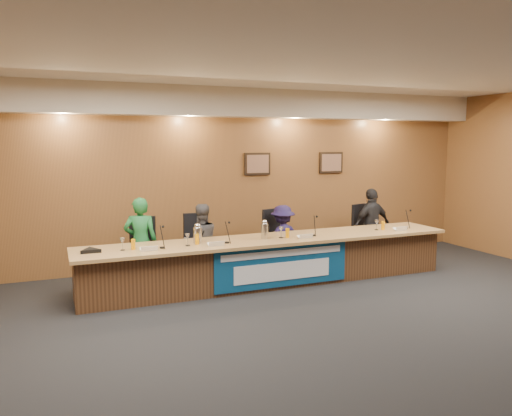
# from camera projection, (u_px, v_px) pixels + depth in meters

# --- Properties ---
(floor) EXTENTS (10.00, 10.00, 0.00)m
(floor) POSITION_uv_depth(u_px,v_px,m) (355.00, 336.00, 5.85)
(floor) COLOR black
(floor) RESTS_ON ground
(ceiling) EXTENTS (10.00, 8.00, 0.04)m
(ceiling) POSITION_uv_depth(u_px,v_px,m) (363.00, 55.00, 5.43)
(ceiling) COLOR silver
(ceiling) RESTS_ON wall_back
(wall_back) EXTENTS (10.00, 0.04, 3.20)m
(wall_back) POSITION_uv_depth(u_px,v_px,m) (237.00, 178.00, 9.31)
(wall_back) COLOR brown
(wall_back) RESTS_ON floor
(soffit) EXTENTS (10.00, 0.50, 0.50)m
(soffit) POSITION_uv_depth(u_px,v_px,m) (241.00, 103.00, 8.90)
(soffit) COLOR beige
(soffit) RESTS_ON wall_back
(dais_body) EXTENTS (6.00, 0.80, 0.70)m
(dais_body) POSITION_uv_depth(u_px,v_px,m) (272.00, 262.00, 8.00)
(dais_body) COLOR #4A2D19
(dais_body) RESTS_ON floor
(dais_top) EXTENTS (6.10, 0.95, 0.05)m
(dais_top) POSITION_uv_depth(u_px,v_px,m) (273.00, 239.00, 7.91)
(dais_top) COLOR #9D7644
(dais_top) RESTS_ON dais_body
(banner) EXTENTS (2.20, 0.02, 0.65)m
(banner) POSITION_uv_depth(u_px,v_px,m) (283.00, 266.00, 7.62)
(banner) COLOR navy
(banner) RESTS_ON dais_body
(banner_text_upper) EXTENTS (2.00, 0.01, 0.10)m
(banner_text_upper) POSITION_uv_depth(u_px,v_px,m) (283.00, 253.00, 7.58)
(banner_text_upper) COLOR silver
(banner_text_upper) RESTS_ON banner
(banner_text_lower) EXTENTS (1.60, 0.01, 0.28)m
(banner_text_lower) POSITION_uv_depth(u_px,v_px,m) (283.00, 271.00, 7.62)
(banner_text_lower) COLOR silver
(banner_text_lower) RESTS_ON banner
(wall_photo_left) EXTENTS (0.52, 0.04, 0.42)m
(wall_photo_left) POSITION_uv_depth(u_px,v_px,m) (257.00, 164.00, 9.40)
(wall_photo_left) COLOR black
(wall_photo_left) RESTS_ON wall_back
(wall_photo_right) EXTENTS (0.52, 0.04, 0.42)m
(wall_photo_right) POSITION_uv_depth(u_px,v_px,m) (331.00, 163.00, 10.00)
(wall_photo_right) COLOR black
(wall_photo_right) RESTS_ON wall_back
(panelist_a) EXTENTS (0.59, 0.47, 1.42)m
(panelist_a) POSITION_uv_depth(u_px,v_px,m) (141.00, 242.00, 7.77)
(panelist_a) COLOR #195E2C
(panelist_a) RESTS_ON floor
(panelist_b) EXTENTS (0.65, 0.53, 1.27)m
(panelist_b) POSITION_uv_depth(u_px,v_px,m) (201.00, 242.00, 8.15)
(panelist_b) COLOR #48474B
(panelist_b) RESTS_ON floor
(panelist_c) EXTENTS (0.80, 0.52, 1.17)m
(panelist_c) POSITION_uv_depth(u_px,v_px,m) (283.00, 238.00, 8.71)
(panelist_c) COLOR #19123D
(panelist_c) RESTS_ON floor
(panelist_d) EXTENTS (0.85, 0.43, 1.40)m
(panelist_d) POSITION_uv_depth(u_px,v_px,m) (372.00, 225.00, 9.40)
(panelist_d) COLOR black
(panelist_d) RESTS_ON floor
(office_chair_a) EXTENTS (0.63, 0.63, 0.08)m
(office_chair_a) POSITION_uv_depth(u_px,v_px,m) (140.00, 255.00, 7.90)
(office_chair_a) COLOR black
(office_chair_a) RESTS_ON floor
(office_chair_b) EXTENTS (0.50, 0.50, 0.08)m
(office_chair_b) POSITION_uv_depth(u_px,v_px,m) (199.00, 250.00, 8.26)
(office_chair_b) COLOR black
(office_chair_b) RESTS_ON floor
(office_chair_c) EXTENTS (0.59, 0.59, 0.08)m
(office_chair_c) POSITION_uv_depth(u_px,v_px,m) (280.00, 243.00, 8.82)
(office_chair_c) COLOR black
(office_chair_c) RESTS_ON floor
(office_chair_d) EXTENTS (0.61, 0.61, 0.08)m
(office_chair_d) POSITION_uv_depth(u_px,v_px,m) (368.00, 236.00, 9.52)
(office_chair_d) COLOR black
(office_chair_d) RESTS_ON floor
(nameplate_a) EXTENTS (0.24, 0.08, 0.10)m
(nameplate_a) POSITION_uv_depth(u_px,v_px,m) (149.00, 248.00, 6.93)
(nameplate_a) COLOR white
(nameplate_a) RESTS_ON dais_top
(microphone_a) EXTENTS (0.07, 0.07, 0.02)m
(microphone_a) POSITION_uv_depth(u_px,v_px,m) (162.00, 248.00, 7.13)
(microphone_a) COLOR black
(microphone_a) RESTS_ON dais_top
(juice_glass_a) EXTENTS (0.06, 0.06, 0.15)m
(juice_glass_a) POSITION_uv_depth(u_px,v_px,m) (133.00, 244.00, 7.03)
(juice_glass_a) COLOR orange
(juice_glass_a) RESTS_ON dais_top
(water_glass_a) EXTENTS (0.08, 0.08, 0.18)m
(water_glass_a) POSITION_uv_depth(u_px,v_px,m) (122.00, 244.00, 6.97)
(water_glass_a) COLOR silver
(water_glass_a) RESTS_ON dais_top
(nameplate_b) EXTENTS (0.24, 0.08, 0.10)m
(nameplate_b) POSITION_uv_depth(u_px,v_px,m) (217.00, 243.00, 7.26)
(nameplate_b) COLOR white
(nameplate_b) RESTS_ON dais_top
(microphone_b) EXTENTS (0.07, 0.07, 0.02)m
(microphone_b) POSITION_uv_depth(u_px,v_px,m) (227.00, 243.00, 7.49)
(microphone_b) COLOR black
(microphone_b) RESTS_ON dais_top
(juice_glass_b) EXTENTS (0.06, 0.06, 0.15)m
(juice_glass_b) POSITION_uv_depth(u_px,v_px,m) (197.00, 239.00, 7.40)
(juice_glass_b) COLOR orange
(juice_glass_b) RESTS_ON dais_top
(water_glass_b) EXTENTS (0.08, 0.08, 0.18)m
(water_glass_b) POSITION_uv_depth(u_px,v_px,m) (188.00, 240.00, 7.28)
(water_glass_b) COLOR silver
(water_glass_b) RESTS_ON dais_top
(nameplate_c) EXTENTS (0.24, 0.08, 0.10)m
(nameplate_c) POSITION_uv_depth(u_px,v_px,m) (306.00, 236.00, 7.84)
(nameplate_c) COLOR white
(nameplate_c) RESTS_ON dais_top
(microphone_c) EXTENTS (0.07, 0.07, 0.02)m
(microphone_c) POSITION_uv_depth(u_px,v_px,m) (313.00, 235.00, 8.08)
(microphone_c) COLOR black
(microphone_c) RESTS_ON dais_top
(juice_glass_c) EXTENTS (0.06, 0.06, 0.15)m
(juice_glass_c) POSITION_uv_depth(u_px,v_px,m) (287.00, 233.00, 7.92)
(juice_glass_c) COLOR orange
(juice_glass_c) RESTS_ON dais_top
(water_glass_c) EXTENTS (0.08, 0.08, 0.18)m
(water_glass_c) POSITION_uv_depth(u_px,v_px,m) (281.00, 232.00, 7.88)
(water_glass_c) COLOR silver
(water_glass_c) RESTS_ON dais_top
(nameplate_d) EXTENTS (0.24, 0.08, 0.10)m
(nameplate_d) POSITION_uv_depth(u_px,v_px,m) (402.00, 228.00, 8.54)
(nameplate_d) COLOR white
(nameplate_d) RESTS_ON dais_top
(microphone_d) EXTENTS (0.07, 0.07, 0.02)m
(microphone_d) POSITION_uv_depth(u_px,v_px,m) (406.00, 228.00, 8.78)
(microphone_d) COLOR black
(microphone_d) RESTS_ON dais_top
(juice_glass_d) EXTENTS (0.06, 0.06, 0.15)m
(juice_glass_d) POSITION_uv_depth(u_px,v_px,m) (383.00, 226.00, 8.62)
(juice_glass_d) COLOR orange
(juice_glass_d) RESTS_ON dais_top
(water_glass_d) EXTENTS (0.08, 0.08, 0.18)m
(water_glass_d) POSITION_uv_depth(u_px,v_px,m) (377.00, 225.00, 8.59)
(water_glass_d) COLOR silver
(water_glass_d) RESTS_ON dais_top
(carafe_left) EXTENTS (0.13, 0.13, 0.23)m
(carafe_left) POSITION_uv_depth(u_px,v_px,m) (198.00, 235.00, 7.50)
(carafe_left) COLOR silver
(carafe_left) RESTS_ON dais_top
(carafe_mid) EXTENTS (0.11, 0.11, 0.24)m
(carafe_mid) POSITION_uv_depth(u_px,v_px,m) (265.00, 231.00, 7.83)
(carafe_mid) COLOR silver
(carafe_mid) RESTS_ON dais_top
(speakerphone) EXTENTS (0.32, 0.32, 0.05)m
(speakerphone) POSITION_uv_depth(u_px,v_px,m) (91.00, 251.00, 6.86)
(speakerphone) COLOR black
(speakerphone) RESTS_ON dais_top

